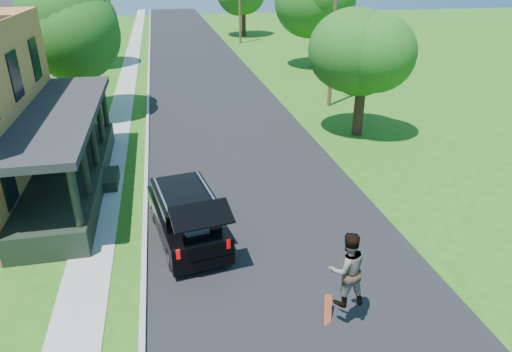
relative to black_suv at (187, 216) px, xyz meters
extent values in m
plane|color=#246113|center=(2.71, -1.50, -0.81)|extent=(140.00, 140.00, 0.00)
cube|color=black|center=(2.71, 18.50, -0.81)|extent=(8.00, 120.00, 0.02)
cube|color=#9D9E99|center=(-1.34, 18.50, -0.81)|extent=(0.15, 120.00, 0.12)
cube|color=#9C9D94|center=(-2.89, 18.50, -0.81)|extent=(1.30, 120.00, 0.03)
cube|color=black|center=(-4.09, 4.50, -0.36)|extent=(2.40, 10.00, 0.90)
cube|color=#232326|center=(-4.09, 4.50, 2.19)|extent=(2.60, 10.30, 0.25)
cube|color=#B0AA9C|center=(-10.79, 22.50, 1.69)|extent=(8.00, 8.00, 5.00)
cube|color=#B0AA9C|center=(-10.79, 38.50, 1.69)|extent=(8.00, 8.00, 5.00)
cube|color=black|center=(0.00, 0.00, -0.19)|extent=(2.38, 4.37, 0.80)
cube|color=black|center=(-0.02, 0.14, 0.45)|extent=(1.99, 2.79, 0.52)
cube|color=black|center=(-0.02, 0.14, 0.73)|extent=(2.04, 2.88, 0.08)
cube|color=black|center=(0.32, -2.00, 1.12)|extent=(1.72, 1.10, 0.36)
cube|color=#2F3034|center=(0.20, -1.23, 0.09)|extent=(0.74, 0.66, 0.42)
cube|color=#B6B7BB|center=(-0.71, 0.03, 0.81)|extent=(0.42, 2.26, 0.06)
cube|color=#B6B7BB|center=(0.67, 0.25, 0.81)|extent=(0.42, 2.26, 0.06)
cube|color=#990505|center=(-0.36, -2.14, 0.09)|extent=(0.12, 0.07, 0.28)
cube|color=#990505|center=(1.01, -1.92, 0.09)|extent=(0.12, 0.07, 0.28)
cylinder|color=black|center=(-0.97, 1.23, -0.49)|extent=(0.32, 0.67, 0.64)
cylinder|color=black|center=(0.53, 1.47, -0.49)|extent=(0.32, 0.67, 0.64)
cylinder|color=black|center=(-0.53, -1.47, -0.49)|extent=(0.32, 0.67, 0.64)
cylinder|color=black|center=(0.97, -1.23, -0.49)|extent=(0.32, 0.67, 0.64)
imported|color=black|center=(3.37, -4.50, 0.77)|extent=(0.93, 0.73, 1.87)
cube|color=#AF310F|center=(3.08, -4.30, -0.56)|extent=(0.35, 0.53, 0.67)
cylinder|color=black|center=(-5.01, 14.10, 0.78)|extent=(0.59, 0.59, 3.18)
sphere|color=#34761F|center=(-5.01, 14.10, 3.92)|extent=(4.94, 4.94, 4.63)
sphere|color=#34761F|center=(-4.60, 13.84, 4.94)|extent=(4.28, 4.28, 4.01)
sphere|color=#34761F|center=(-5.53, 14.46, 4.43)|extent=(4.39, 4.39, 4.11)
cylinder|color=black|center=(-6.79, 27.82, 0.68)|extent=(0.52, 0.52, 2.97)
sphere|color=#34761F|center=(-6.79, 27.82, 3.88)|extent=(5.13, 5.13, 5.13)
cylinder|color=black|center=(9.03, 7.90, 0.47)|extent=(0.64, 0.64, 2.55)
sphere|color=#34761F|center=(9.03, 7.90, 3.12)|extent=(5.31, 5.31, 4.13)
sphere|color=#34761F|center=(9.46, 7.78, 4.04)|extent=(4.61, 4.61, 3.58)
sphere|color=#34761F|center=(8.48, 8.08, 3.58)|extent=(4.72, 4.72, 3.67)
cylinder|color=black|center=(11.99, 23.80, 0.82)|extent=(0.66, 0.66, 3.25)
sphere|color=#34761F|center=(11.99, 23.80, 4.21)|extent=(6.25, 6.25, 5.29)
cylinder|color=black|center=(9.53, 42.37, 0.65)|extent=(0.54, 0.54, 2.91)
cylinder|color=#513A25|center=(9.42, 13.08, 3.18)|extent=(0.29, 0.29, 7.98)
cylinder|color=#513A25|center=(8.25, 37.47, 3.40)|extent=(0.27, 0.27, 8.41)
camera|label=1|loc=(-0.38, -12.37, 7.10)|focal=32.00mm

